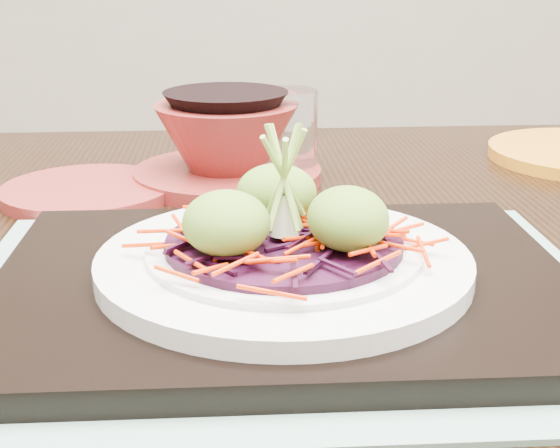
{
  "coord_description": "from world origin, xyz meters",
  "views": [
    {
      "loc": [
        -0.09,
        -0.55,
        1.03
      ],
      "look_at": [
        -0.03,
        -0.08,
        0.86
      ],
      "focal_mm": 50.0,
      "sensor_mm": 36.0,
      "label": 1
    }
  ],
  "objects": [
    {
      "name": "dining_table",
      "position": [
        0.0,
        -0.02,
        0.71
      ],
      "size": [
        1.35,
        0.93,
        0.82
      ],
      "rotation": [
        0.0,
        0.0,
        -0.05
      ],
      "color": "black",
      "rests_on": "ground"
    },
    {
      "name": "placemat",
      "position": [
        -0.03,
        -0.1,
        0.82
      ],
      "size": [
        0.43,
        0.35,
        0.0
      ],
      "primitive_type": "cube",
      "rotation": [
        0.0,
        0.0,
        -0.06
      ],
      "color": "gray",
      "rests_on": "dining_table"
    },
    {
      "name": "serving_tray",
      "position": [
        -0.03,
        -0.1,
        0.83
      ],
      "size": [
        0.37,
        0.29,
        0.02
      ],
      "primitive_type": "cube",
      "rotation": [
        0.0,
        0.0,
        -0.06
      ],
      "color": "black",
      "rests_on": "placemat"
    },
    {
      "name": "white_plate",
      "position": [
        -0.03,
        -0.1,
        0.85
      ],
      "size": [
        0.23,
        0.23,
        0.02
      ],
      "color": "silver",
      "rests_on": "serving_tray"
    },
    {
      "name": "cabbage_bed",
      "position": [
        -0.03,
        -0.1,
        0.86
      ],
      "size": [
        0.15,
        0.15,
        0.01
      ],
      "primitive_type": "cylinder",
      "color": "#2F0922",
      "rests_on": "white_plate"
    },
    {
      "name": "carrot_julienne",
      "position": [
        -0.03,
        -0.1,
        0.87
      ],
      "size": [
        0.18,
        0.18,
        0.01
      ],
      "primitive_type": null,
      "color": "red",
      "rests_on": "cabbage_bed"
    },
    {
      "name": "guacamole_scoops",
      "position": [
        -0.03,
        -0.1,
        0.88
      ],
      "size": [
        0.13,
        0.11,
        0.04
      ],
      "color": "olive",
      "rests_on": "cabbage_bed"
    },
    {
      "name": "scallion_garnish",
      "position": [
        -0.03,
        -0.1,
        0.9
      ],
      "size": [
        0.05,
        0.05,
        0.08
      ],
      "primitive_type": null,
      "color": "#92BB4B",
      "rests_on": "cabbage_bed"
    },
    {
      "name": "terracotta_side_plate",
      "position": [
        -0.18,
        0.14,
        0.82
      ],
      "size": [
        0.21,
        0.21,
        0.01
      ],
      "primitive_type": "cylinder",
      "rotation": [
        0.0,
        0.0,
        -0.46
      ],
      "color": "maroon",
      "rests_on": "dining_table"
    },
    {
      "name": "water_glass",
      "position": [
        0.01,
        0.19,
        0.86
      ],
      "size": [
        0.07,
        0.07,
        0.09
      ],
      "primitive_type": "cylinder",
      "rotation": [
        0.0,
        0.0,
        -0.18
      ],
      "color": "white",
      "rests_on": "dining_table"
    },
    {
      "name": "terracotta_bowl_set",
      "position": [
        -0.05,
        0.18,
        0.85
      ],
      "size": [
        0.23,
        0.23,
        0.08
      ],
      "rotation": [
        0.0,
        0.0,
        -0.3
      ],
      "color": "maroon",
      "rests_on": "dining_table"
    }
  ]
}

